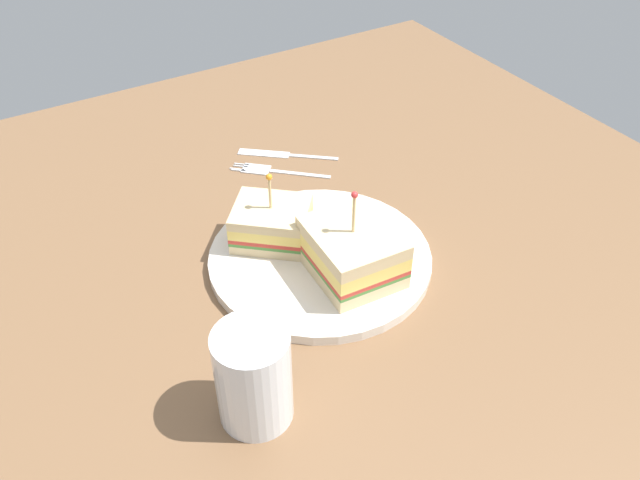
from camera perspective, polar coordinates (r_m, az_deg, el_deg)
ground_plane at (r=73.66cm, az=0.00°, el=-2.49°), size 102.20×102.20×2.00cm
plate at (r=72.61cm, az=0.00°, el=-1.57°), size 24.36×24.36×1.15cm
sandwich_half_front at (r=68.39cm, az=2.79°, el=-1.02°), size 8.69×10.31×10.34cm
sandwich_half_back at (r=73.07cm, az=-4.18°, el=1.44°), size 10.66×10.49×8.69cm
drink_glass at (r=56.50cm, az=-5.71°, el=-11.91°), size 6.45×6.45×9.54cm
fork at (r=87.40cm, az=-4.39°, el=6.02°), size 10.56×9.62×0.35cm
knife at (r=90.58cm, az=-3.34°, el=7.40°), size 11.32×9.45×0.35cm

